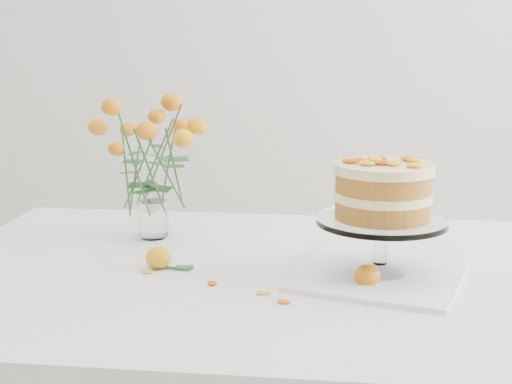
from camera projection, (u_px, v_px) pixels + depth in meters
table at (281, 309)px, 1.43m from camera, size 1.43×0.93×0.76m
napkin at (379, 275)px, 1.37m from camera, size 0.37×0.37×0.01m
cake_stand at (382, 197)px, 1.33m from camera, size 0.25×0.25×0.22m
rose_vase at (151, 150)px, 1.60m from camera, size 0.25×0.25×0.35m
loose_rose_near at (159, 258)px, 1.42m from camera, size 0.09×0.05×0.04m
loose_rose_far at (367, 276)px, 1.31m from camera, size 0.09×0.05×0.04m
stray_petal_a at (212, 283)px, 1.33m from camera, size 0.03×0.02×0.00m
stray_petal_b at (263, 293)px, 1.28m from camera, size 0.03×0.02×0.00m
stray_petal_c at (283, 302)px, 1.23m from camera, size 0.03×0.02×0.00m
stray_petal_d at (146, 272)px, 1.39m from camera, size 0.03×0.02×0.00m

